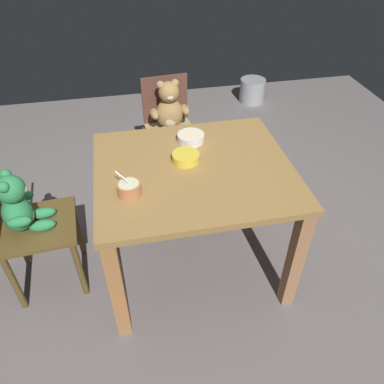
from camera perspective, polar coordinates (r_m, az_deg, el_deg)
ground_plane at (r=2.52m, az=0.23°, el=-10.60°), size 5.20×5.20×0.04m
dining_table at (r=2.07m, az=0.28°, el=0.83°), size 1.05×0.91×0.76m
teddy_chair_far_center at (r=2.80m, az=-3.37°, el=10.82°), size 0.41×0.42×0.88m
teddy_chair_near_left at (r=2.20m, az=-24.66°, el=-3.21°), size 0.44×0.43×0.88m
porridge_bowl_yellow_center at (r=2.02m, az=-0.96°, el=5.36°), size 0.15×0.15×0.05m
porridge_bowl_white_far_center at (r=2.20m, az=-0.18°, el=8.37°), size 0.16×0.16×0.05m
porridge_bowl_terracotta_near_left at (r=1.82m, az=-9.61°, el=0.55°), size 0.12×0.12×0.12m
metal_pail at (r=4.38m, az=9.21°, el=15.11°), size 0.28×0.28×0.26m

